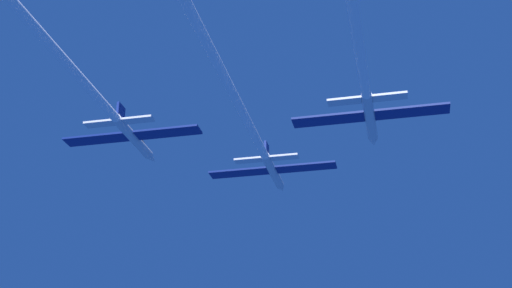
# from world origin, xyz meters

# --- Properties ---
(jet_lead) EXTENTS (14.71, 55.31, 2.44)m
(jet_lead) POSITION_xyz_m (0.55, -17.40, 0.44)
(jet_lead) COLOR silver
(jet_left_wing) EXTENTS (14.71, 55.56, 2.44)m
(jet_left_wing) POSITION_xyz_m (-11.98, -29.16, 0.64)
(jet_left_wing) COLOR silver
(jet_right_wing) EXTENTS (14.71, 55.85, 2.44)m
(jet_right_wing) POSITION_xyz_m (12.47, -30.51, -0.31)
(jet_right_wing) COLOR silver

